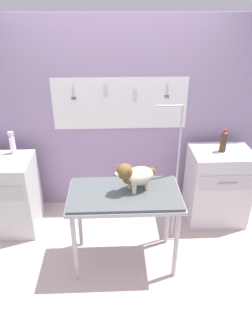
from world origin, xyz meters
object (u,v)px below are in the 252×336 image
at_px(dog, 135,175).
at_px(cabinet_right, 217,186).
at_px(counter_left, 0,195).
at_px(soda_bottle, 224,141).
at_px(grooming_table, 125,200).
at_px(grooming_arm, 175,183).

xyz_separation_m(dog, cabinet_right, (1.03, 0.64, -0.53)).
distance_m(counter_left, soda_bottle, 2.59).
bearing_deg(cabinet_right, dog, -148.41).
bearing_deg(dog, grooming_table, -158.72).
relative_size(counter_left, soda_bottle, 3.41).
height_order(grooming_table, grooming_arm, grooming_arm).
relative_size(grooming_table, grooming_arm, 0.68).
relative_size(cabinet_right, soda_bottle, 3.51).
bearing_deg(grooming_arm, grooming_table, -149.25).
bearing_deg(grooming_table, cabinet_right, 30.81).
distance_m(grooming_arm, soda_bottle, 0.74).
height_order(dog, cabinet_right, dog).
xyz_separation_m(grooming_arm, counter_left, (-1.94, 0.29, -0.28)).
bearing_deg(soda_bottle, grooming_table, -148.87).
bearing_deg(soda_bottle, cabinet_right, -41.77).
bearing_deg(counter_left, grooming_arm, -8.39).
distance_m(counter_left, cabinet_right, 2.53).
xyz_separation_m(grooming_arm, soda_bottle, (0.58, 0.35, 0.30)).
bearing_deg(counter_left, grooming_table, -23.49).
bearing_deg(grooming_table, grooming_arm, 30.75).
height_order(grooming_arm, cabinet_right, grooming_arm).
height_order(grooming_table, dog, dog).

